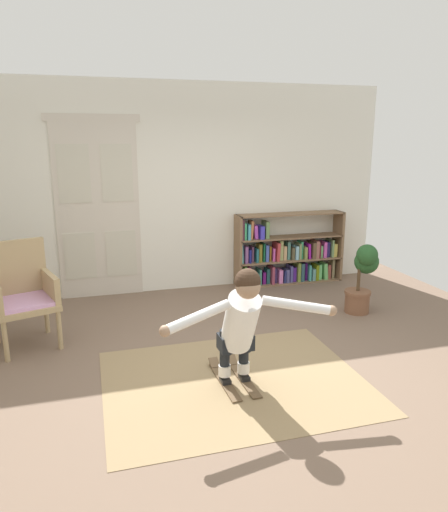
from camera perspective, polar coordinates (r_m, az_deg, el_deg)
ground_plane at (r=4.71m, az=1.29°, el=-13.06°), size 7.20×7.20×0.00m
back_wall at (r=6.76m, az=-5.24°, el=8.07°), size 6.00×0.10×2.90m
double_door at (r=6.61m, az=-14.96°, el=5.60°), size 1.22×0.05×2.45m
rug at (r=4.43m, az=1.22°, el=-14.82°), size 2.32×1.86×0.01m
bookshelf at (r=7.19m, az=7.54°, el=0.15°), size 1.66×0.30×1.07m
wicker_chair at (r=5.38m, az=-23.14°, el=-3.99°), size 0.76×0.76×1.10m
potted_plant at (r=6.15m, az=16.46°, el=-1.93°), size 0.42×0.37×0.89m
skis_pair at (r=4.45m, az=1.10°, el=-14.43°), size 0.29×0.75×0.07m
person_skier at (r=4.00m, az=2.10°, el=-7.67°), size 1.48×0.61×1.07m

